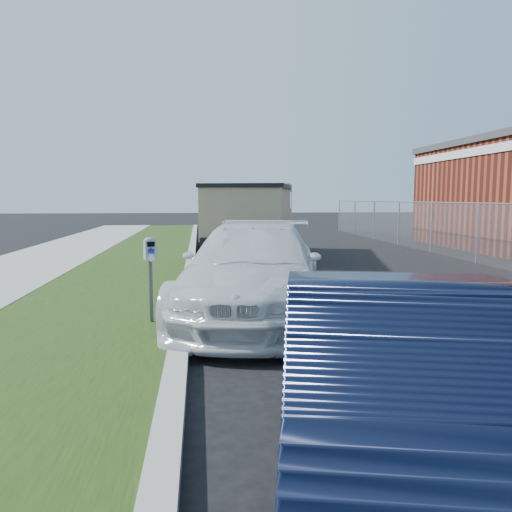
{
  "coord_description": "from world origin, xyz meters",
  "views": [
    {
      "loc": [
        -2.32,
        -7.13,
        1.95
      ],
      "look_at": [
        -1.4,
        1.0,
        1.0
      ],
      "focal_mm": 35.0,
      "sensor_mm": 36.0,
      "label": 1
    }
  ],
  "objects": [
    {
      "name": "ground",
      "position": [
        0.0,
        0.0,
        0.0
      ],
      "size": [
        120.0,
        120.0,
        0.0
      ],
      "primitive_type": "plane",
      "color": "black",
      "rests_on": "ground"
    },
    {
      "name": "streetside",
      "position": [
        -5.57,
        2.0,
        0.07
      ],
      "size": [
        6.12,
        50.0,
        0.15
      ],
      "color": "gray",
      "rests_on": "ground"
    },
    {
      "name": "chainlink_fence",
      "position": [
        6.0,
        7.0,
        1.26
      ],
      "size": [
        0.06,
        30.06,
        30.0
      ],
      "color": "slate",
      "rests_on": "ground"
    },
    {
      "name": "parking_meter",
      "position": [
        -3.05,
        0.22,
        1.04
      ],
      "size": [
        0.2,
        0.17,
        1.27
      ],
      "rotation": [
        0.0,
        0.0,
        0.38
      ],
      "color": "#3F4247",
      "rests_on": "ground"
    },
    {
      "name": "white_wagon",
      "position": [
        -1.44,
        1.05,
        0.77
      ],
      "size": [
        3.19,
        5.63,
        1.54
      ],
      "primitive_type": "imported",
      "rotation": [
        0.0,
        0.0,
        -0.2
      ],
      "color": "silver",
      "rests_on": "ground"
    },
    {
      "name": "navy_sedan",
      "position": [
        -1.08,
        -4.35,
        0.71
      ],
      "size": [
        2.3,
        4.49,
        1.41
      ],
      "primitive_type": "imported",
      "rotation": [
        0.0,
        0.0,
        -0.2
      ],
      "color": "black",
      "rests_on": "ground"
    },
    {
      "name": "dump_truck",
      "position": [
        -0.5,
        9.56,
        1.39
      ],
      "size": [
        3.73,
        6.65,
        2.46
      ],
      "rotation": [
        0.0,
        0.0,
        -0.23
      ],
      "color": "black",
      "rests_on": "ground"
    }
  ]
}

